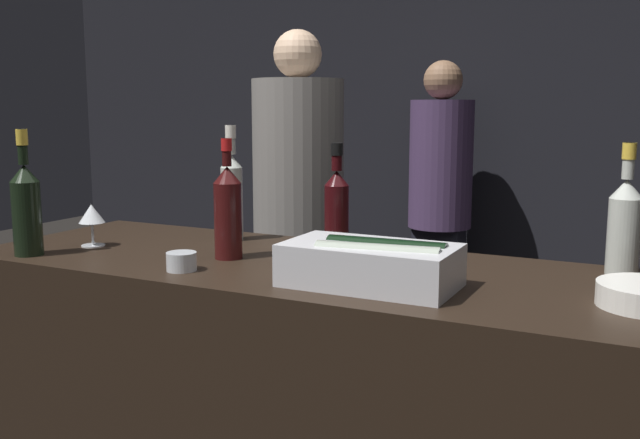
# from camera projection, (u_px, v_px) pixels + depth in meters

# --- Properties ---
(wall_back_chalkboard) EXTENTS (6.40, 0.06, 2.80)m
(wall_back_chalkboard) POSITION_uv_depth(u_px,v_px,m) (511.00, 108.00, 4.07)
(wall_back_chalkboard) COLOR black
(wall_back_chalkboard) RESTS_ON ground_plane
(bar_counter) EXTENTS (2.03, 0.69, 0.98)m
(bar_counter) POSITION_uv_depth(u_px,v_px,m) (315.00, 433.00, 2.03)
(bar_counter) COLOR black
(bar_counter) RESTS_ON ground_plane
(ice_bin_with_bottles) EXTENTS (0.41, 0.23, 0.11)m
(ice_bin_with_bottles) POSITION_uv_depth(u_px,v_px,m) (373.00, 263.00, 1.71)
(ice_bin_with_bottles) COLOR silver
(ice_bin_with_bottles) RESTS_ON bar_counter
(wine_glass) EXTENTS (0.08, 0.08, 0.13)m
(wine_glass) POSITION_uv_depth(u_px,v_px,m) (92.00, 215.00, 2.19)
(wine_glass) COLOR silver
(wine_glass) RESTS_ON bar_counter
(candle_votive) EXTENTS (0.08, 0.08, 0.05)m
(candle_votive) POSITION_uv_depth(u_px,v_px,m) (182.00, 261.00, 1.88)
(candle_votive) COLOR silver
(candle_votive) RESTS_ON bar_counter
(rose_wine_bottle) EXTENTS (0.08, 0.08, 0.34)m
(rose_wine_bottle) POSITION_uv_depth(u_px,v_px,m) (625.00, 222.00, 1.82)
(rose_wine_bottle) COLOR #B2B7AD
(rose_wine_bottle) RESTS_ON bar_counter
(red_wine_bottle_tall) EXTENTS (0.08, 0.08, 0.34)m
(red_wine_bottle_tall) POSITION_uv_depth(u_px,v_px,m) (228.00, 210.00, 2.01)
(red_wine_bottle_tall) COLOR #380F0F
(red_wine_bottle_tall) RESTS_ON bar_counter
(red_wine_bottle_black_foil) EXTENTS (0.07, 0.07, 0.32)m
(red_wine_bottle_black_foil) POSITION_uv_depth(u_px,v_px,m) (337.00, 205.00, 2.15)
(red_wine_bottle_black_foil) COLOR black
(red_wine_bottle_black_foil) RESTS_ON bar_counter
(white_wine_bottle) EXTENTS (0.07, 0.07, 0.37)m
(white_wine_bottle) POSITION_uv_depth(u_px,v_px,m) (232.00, 192.00, 2.29)
(white_wine_bottle) COLOR #B2B7AD
(white_wine_bottle) RESTS_ON bar_counter
(champagne_bottle) EXTENTS (0.08, 0.08, 0.36)m
(champagne_bottle) POSITION_uv_depth(u_px,v_px,m) (26.00, 206.00, 2.05)
(champagne_bottle) COLOR black
(champagne_bottle) RESTS_ON bar_counter
(person_in_hoodie) EXTENTS (0.35, 0.35, 1.66)m
(person_in_hoodie) POSITION_uv_depth(u_px,v_px,m) (440.00, 196.00, 3.92)
(person_in_hoodie) COLOR black
(person_in_hoodie) RESTS_ON ground_plane
(person_blond_tee) EXTENTS (0.40, 0.40, 1.74)m
(person_blond_tee) POSITION_uv_depth(u_px,v_px,m) (298.00, 208.00, 3.17)
(person_blond_tee) COLOR black
(person_blond_tee) RESTS_ON ground_plane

